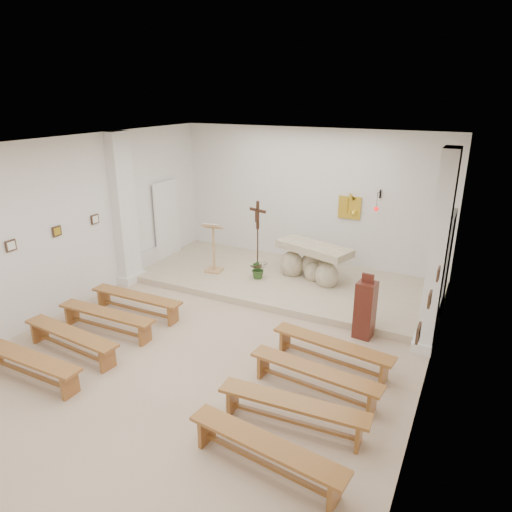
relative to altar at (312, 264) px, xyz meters
The scene contains 31 objects.
ground 3.86m from the altar, 98.70° to the right, with size 7.00×10.00×0.00m, color #C6AE8F.
wall_left 5.70m from the altar, 137.08° to the right, with size 0.02×10.00×3.50m, color white.
wall_right 4.93m from the altar, 52.43° to the right, with size 0.02×10.00×3.50m, color white.
wall_back 1.83m from the altar, 115.65° to the left, with size 7.00×0.02×3.50m, color white.
ceiling 4.86m from the altar, 98.70° to the right, with size 7.00×10.00×0.02m, color silver.
sanctuary_platform 0.77m from the altar, 153.85° to the right, with size 6.98×3.00×0.15m, color #C7B599.
pilaster_left 4.51m from the altar, 155.68° to the right, with size 0.26×0.55×3.50m, color white.
pilaster_right 3.54m from the altar, 32.59° to the right, with size 0.26×0.55×3.50m, color white.
gold_wall_relief 1.71m from the altar, 68.17° to the left, with size 0.55×0.04×0.55m, color gold.
sanctuary_lamp 1.98m from the altar, 38.25° to the left, with size 0.11×0.36×0.44m.
station_frame_left_front 6.24m from the altar, 131.45° to the right, with size 0.03×0.20×0.20m, color #3D281A.
station_frame_left_mid 5.54m from the altar, 138.48° to the right, with size 0.03×0.20×0.20m, color #3D281A.
station_frame_left_rear 4.96m from the altar, 147.45° to the right, with size 0.03×0.20×0.20m, color #3D281A.
station_frame_right_front 5.55m from the altar, 57.76° to the right, with size 0.03×0.20×0.20m, color #3D281A.
station_frame_right_mid 4.76m from the altar, 51.11° to the right, with size 0.03×0.20×0.20m, color #3D281A.
station_frame_right_rear 4.06m from the altar, 41.80° to the right, with size 0.03×0.20×0.20m, color #3D281A.
radiator_left 4.16m from the altar, 164.87° to the right, with size 0.10×0.85×0.52m, color silver.
radiator_right 3.06m from the altar, 20.82° to the right, with size 0.10×0.85×0.52m, color silver.
altar is the anchor object (origin of this frame).
lectern 2.40m from the altar, 163.94° to the right, with size 0.51×0.45×1.25m.
crucifix_stand 1.60m from the altar, behind, with size 0.50×0.22×1.69m.
potted_plant 1.26m from the altar, 153.91° to the right, with size 0.43×0.37×0.47m, color #2C4F1F.
donation_pedestal 2.54m from the altar, 47.85° to the right, with size 0.36×0.36×1.25m.
bench_left_front 4.06m from the altar, 130.48° to the right, with size 2.07×0.35×0.44m.
bench_right_front 3.42m from the altar, 64.45° to the right, with size 2.09×0.59×0.44m.
bench_left_second 4.73m from the altar, 123.84° to the right, with size 2.07×0.37×0.44m.
bench_right_second 4.20m from the altar, 69.42° to the right, with size 2.09×0.53×0.44m.
bench_left_third 5.45m from the altar, 118.90° to the right, with size 2.08×0.49×0.44m.
bench_right_third 5.00m from the altar, 72.82° to the right, with size 2.08×0.47×0.44m.
bench_left_fourth 6.20m from the altar, 115.13° to the right, with size 2.06×0.33×0.44m.
bench_right_fourth 5.81m from the altar, 75.28° to the right, with size 2.09×0.56×0.44m.
Camera 1 is at (3.88, -5.69, 4.28)m, focal length 32.00 mm.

